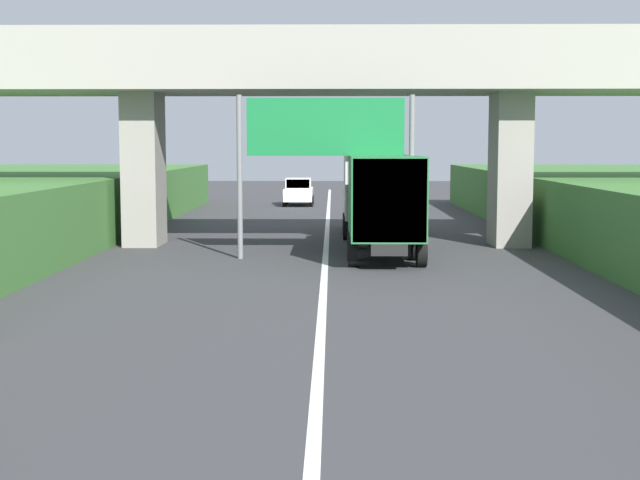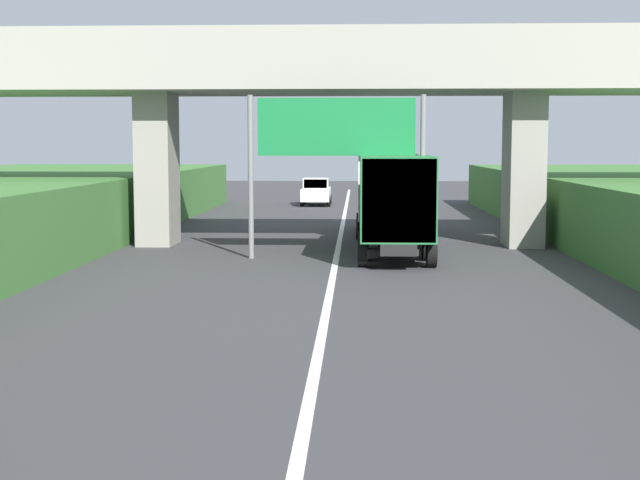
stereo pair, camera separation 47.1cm
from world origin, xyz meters
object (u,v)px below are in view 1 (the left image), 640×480
at_px(truck_green, 383,201).
at_px(truck_yellow, 371,189).
at_px(overhead_highway_sign, 325,138).
at_px(car_white, 299,192).

height_order(truck_green, truck_yellow, same).
relative_size(overhead_highway_sign, car_white, 1.43).
bearing_deg(truck_yellow, overhead_highway_sign, -102.65).
distance_m(overhead_highway_sign, car_white, 27.25).
relative_size(overhead_highway_sign, truck_green, 0.81).
bearing_deg(truck_yellow, truck_green, -89.59).
distance_m(truck_yellow, car_white, 19.02).
xyz_separation_m(overhead_highway_sign, truck_yellow, (1.88, 8.39, -2.09)).
relative_size(truck_green, truck_yellow, 1.00).
height_order(overhead_highway_sign, truck_green, overhead_highway_sign).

